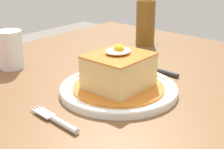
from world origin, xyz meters
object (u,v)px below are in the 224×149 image
beer_bottle_amber (146,16)px  drinking_glass (10,52)px  fork (58,121)px  main_plate (119,89)px  knife (158,70)px

beer_bottle_amber → drinking_glass: beer_bottle_amber is taller
beer_bottle_amber → fork: bearing=-160.9°
fork → drinking_glass: 0.37m
main_plate → beer_bottle_amber: size_ratio=1.03×
knife → beer_bottle_amber: (0.20, 0.19, 0.09)m
fork → drinking_glass: (0.13, 0.34, 0.04)m
beer_bottle_amber → drinking_glass: (-0.44, 0.14, -0.05)m
fork → knife: 0.36m
beer_bottle_amber → knife: bearing=-137.2°
knife → drinking_glass: size_ratio=1.58×
fork → beer_bottle_amber: bearing=19.1°
main_plate → beer_bottle_amber: 0.43m
main_plate → drinking_glass: drinking_glass is taller
beer_bottle_amber → main_plate: bearing=-153.0°
knife → drinking_glass: bearing=125.1°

